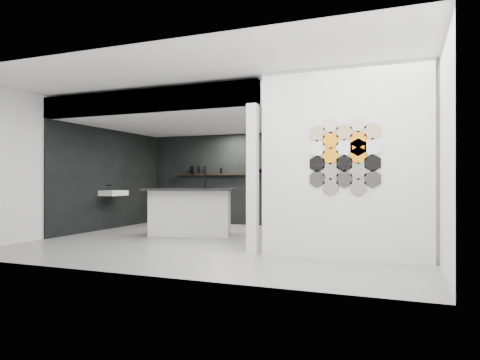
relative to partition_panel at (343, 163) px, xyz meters
name	(u,v)px	position (x,y,z in m)	size (l,w,h in m)	color
floor	(229,242)	(-2.23, 1.00, -1.40)	(7.00, 6.00, 0.01)	slate
partition_panel	(343,163)	(0.00, 0.00, 0.00)	(2.45, 0.15, 2.80)	silver
bay_clad_back	(227,179)	(-3.52, 3.97, -0.22)	(4.40, 0.04, 2.35)	black
bay_clad_left	(111,179)	(-5.70, 2.00, -0.22)	(0.04, 4.00, 2.35)	black
bulkhead	(192,116)	(-3.52, 2.00, 1.15)	(4.40, 4.00, 0.40)	silver
corner_column	(253,178)	(-1.41, 0.00, -0.22)	(0.16, 0.16, 2.35)	silver
fascia_beam	(142,101)	(-3.52, 0.08, 1.15)	(4.40, 0.16, 0.40)	silver
wall_basin	(114,193)	(-5.46, 1.80, -0.55)	(0.40, 0.60, 0.12)	silver
display_shelf	(229,174)	(-3.43, 3.87, -0.10)	(3.00, 0.15, 0.04)	black
kitchen_island	(190,211)	(-3.33, 1.55, -0.90)	(2.01, 1.33, 1.49)	silver
stockpot	(195,170)	(-4.41, 3.87, 0.02)	(0.25, 0.25, 0.20)	black
kettle	(258,171)	(-2.63, 3.87, -0.01)	(0.17, 0.17, 0.14)	black
glass_bowl	(279,171)	(-2.08, 3.87, -0.03)	(0.14, 0.14, 0.10)	gray
glass_vase	(279,171)	(-2.08, 3.87, -0.02)	(0.09, 0.09, 0.12)	gray
bottle_dark	(221,171)	(-3.66, 3.87, 0.00)	(0.06, 0.06, 0.15)	black
utensil_cup	(204,172)	(-4.15, 3.87, -0.02)	(0.09, 0.09, 0.11)	black
hex_tile_cluster	(345,155)	(0.03, -0.09, 0.10)	(1.04, 0.02, 1.16)	#2D2D2D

